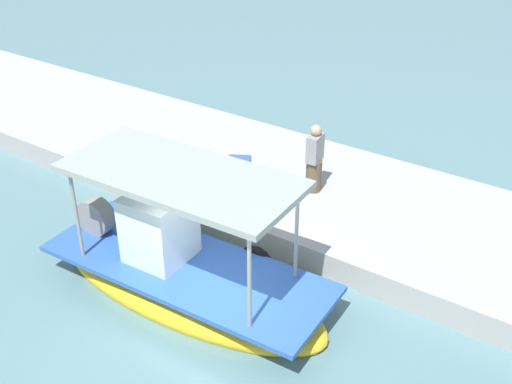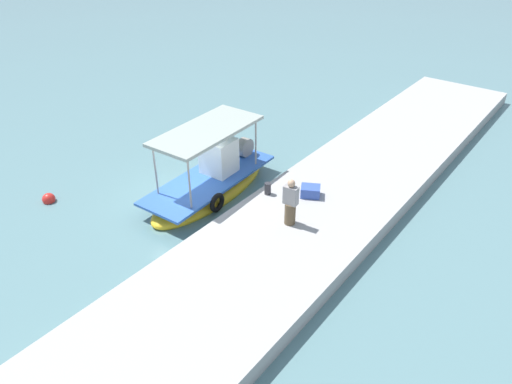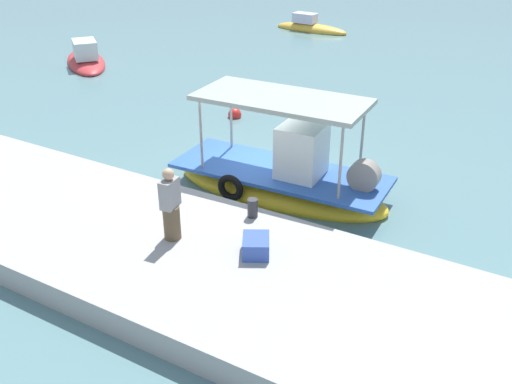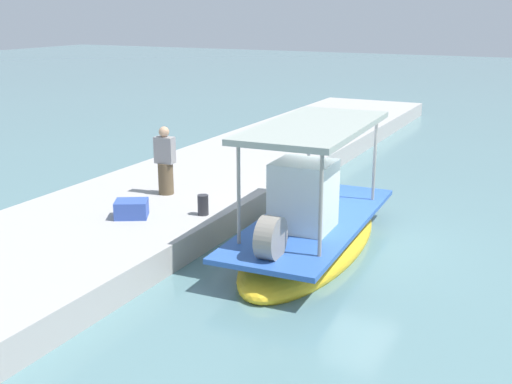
# 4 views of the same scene
# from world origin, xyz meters

# --- Properties ---
(ground_plane) EXTENTS (120.00, 120.00, 0.00)m
(ground_plane) POSITION_xyz_m (0.00, 0.00, 0.00)
(ground_plane) COLOR slate
(dock_quay) EXTENTS (36.00, 4.69, 0.59)m
(dock_quay) POSITION_xyz_m (0.00, -4.57, 0.30)
(dock_quay) COLOR #AAA7A4
(dock_quay) RESTS_ON ground_plane
(main_fishing_boat) EXTENTS (6.15, 2.43, 3.06)m
(main_fishing_boat) POSITION_xyz_m (1.05, -0.30, 0.47)
(main_fishing_boat) COLOR yellow
(main_fishing_boat) RESTS_ON ground_plane
(fisherman_near_bollard) EXTENTS (0.40, 0.49, 1.66)m
(fisherman_near_bollard) POSITION_xyz_m (0.46, -4.34, 1.34)
(fisherman_near_bollard) COLOR brown
(fisherman_near_bollard) RESTS_ON dock_quay
(mooring_bollard) EXTENTS (0.24, 0.24, 0.45)m
(mooring_bollard) POSITION_xyz_m (1.50, -2.67, 0.82)
(mooring_bollard) COLOR #2D2D33
(mooring_bollard) RESTS_ON dock_quay
(cargo_crate) EXTENTS (0.82, 0.87, 0.38)m
(cargo_crate) POSITION_xyz_m (2.34, -3.97, 0.78)
(cargo_crate) COLOR #3754B0
(cargo_crate) RESTS_ON dock_quay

